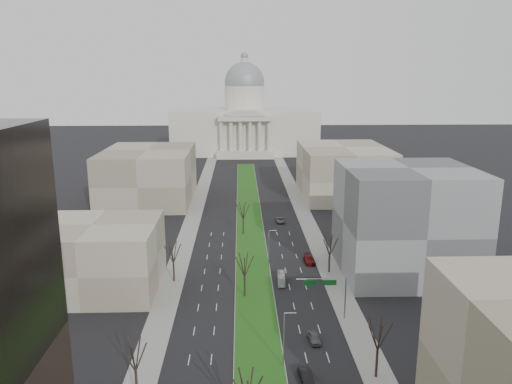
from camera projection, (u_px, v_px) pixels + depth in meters
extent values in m
plane|color=black|center=(250.00, 234.00, 139.57)|extent=(600.00, 600.00, 0.00)
cube|color=#999993|center=(250.00, 235.00, 138.58)|extent=(8.00, 222.00, 0.15)
cube|color=#1F4512|center=(250.00, 235.00, 138.56)|extent=(7.70, 221.70, 0.06)
cube|color=gray|center=(177.00, 269.00, 114.70)|extent=(5.00, 330.00, 0.15)
cube|color=gray|center=(328.00, 267.00, 115.80)|extent=(5.00, 330.00, 0.15)
cube|color=beige|center=(245.00, 131.00, 282.59)|extent=(80.00, 40.00, 24.00)
cube|color=beige|center=(245.00, 155.00, 262.56)|extent=(30.00, 6.00, 4.00)
cube|color=beige|center=(245.00, 119.00, 258.14)|extent=(28.00, 5.00, 2.50)
cube|color=beige|center=(245.00, 115.00, 257.67)|extent=(20.00, 5.00, 1.80)
cube|color=beige|center=(245.00, 112.00, 257.30)|extent=(12.00, 5.00, 1.60)
cylinder|color=beige|center=(245.00, 99.00, 278.40)|extent=(22.00, 22.00, 14.00)
sphere|color=gray|center=(244.00, 82.00, 276.31)|extent=(22.00, 22.00, 22.00)
cylinder|color=beige|center=(244.00, 62.00, 273.75)|extent=(4.00, 4.00, 4.00)
sphere|color=gray|center=(244.00, 56.00, 273.06)|extent=(4.00, 4.00, 4.00)
cylinder|color=beige|center=(221.00, 136.00, 259.84)|extent=(2.00, 2.00, 16.00)
cylinder|color=beige|center=(231.00, 136.00, 260.00)|extent=(2.00, 2.00, 16.00)
cylinder|color=beige|center=(240.00, 136.00, 260.15)|extent=(2.00, 2.00, 16.00)
cylinder|color=beige|center=(250.00, 136.00, 260.31)|extent=(2.00, 2.00, 16.00)
cylinder|color=beige|center=(260.00, 136.00, 260.47)|extent=(2.00, 2.00, 16.00)
cylinder|color=beige|center=(269.00, 136.00, 260.62)|extent=(2.00, 2.00, 16.00)
cube|color=gray|center=(94.00, 257.00, 102.89)|extent=(26.00, 22.00, 14.00)
cube|color=#5A5D5F|center=(406.00, 221.00, 110.62)|extent=(28.00, 26.00, 24.00)
cube|color=gray|center=(149.00, 175.00, 175.26)|extent=(30.00, 40.00, 18.00)
cube|color=gray|center=(343.00, 171.00, 182.32)|extent=(30.00, 40.00, 18.00)
cylinder|color=black|center=(174.00, 272.00, 107.43)|extent=(0.40, 0.40, 4.22)
cylinder|color=black|center=(377.00, 364.00, 73.49)|extent=(0.40, 0.40, 4.42)
cylinder|color=black|center=(329.00, 264.00, 112.42)|extent=(0.40, 0.40, 4.03)
cylinder|color=black|center=(245.00, 287.00, 100.12)|extent=(0.40, 0.40, 4.32)
cylinder|color=black|center=(243.00, 227.00, 139.00)|extent=(0.40, 0.40, 4.32)
cylinder|color=gray|center=(284.00, 341.00, 75.45)|extent=(0.20, 0.20, 9.00)
cylinder|color=gray|center=(290.00, 313.00, 74.41)|extent=(1.80, 0.12, 0.12)
cylinder|color=gray|center=(269.00, 250.00, 114.34)|extent=(0.20, 0.20, 9.00)
cylinder|color=gray|center=(273.00, 231.00, 113.30)|extent=(1.80, 0.12, 0.12)
cylinder|color=gray|center=(345.00, 299.00, 90.54)|extent=(0.24, 0.24, 8.00)
cylinder|color=gray|center=(321.00, 279.00, 89.47)|extent=(9.00, 0.18, 0.18)
cube|color=#0C591E|center=(329.00, 283.00, 89.78)|extent=(2.60, 0.08, 1.00)
cube|color=#0C591E|center=(310.00, 283.00, 89.67)|extent=(2.20, 0.08, 1.00)
imported|color=#575A5F|center=(314.00, 338.00, 83.61)|extent=(2.15, 4.41, 1.45)
imported|color=black|center=(306.00, 377.00, 72.82)|extent=(2.19, 4.92, 1.57)
imported|color=#620E0D|center=(309.00, 259.00, 118.56)|extent=(2.36, 5.50, 1.58)
imported|color=#575B60|center=(280.00, 220.00, 150.63)|extent=(2.66, 5.23, 1.42)
imported|color=white|center=(281.00, 278.00, 107.32)|extent=(1.92, 6.60, 1.82)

